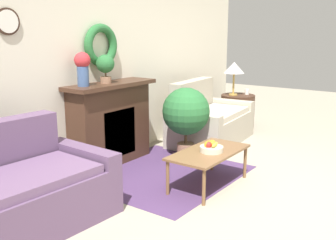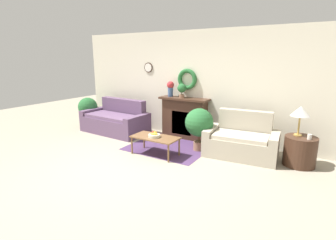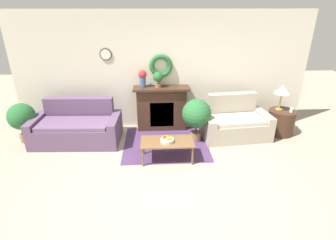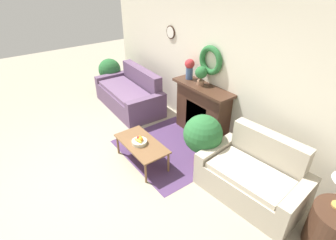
{
  "view_description": "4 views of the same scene",
  "coord_description": "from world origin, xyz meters",
  "px_view_note": "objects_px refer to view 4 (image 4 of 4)",
  "views": [
    {
      "loc": [
        -3.55,
        -1.14,
        1.68
      ],
      "look_at": [
        -0.11,
        1.36,
        0.71
      ],
      "focal_mm": 42.0,
      "sensor_mm": 36.0,
      "label": 1
    },
    {
      "loc": [
        3.04,
        -3.49,
        2.05
      ],
      "look_at": [
        0.15,
        1.21,
        0.72
      ],
      "focal_mm": 28.0,
      "sensor_mm": 36.0,
      "label": 2
    },
    {
      "loc": [
        -0.21,
        -3.48,
        2.79
      ],
      "look_at": [
        0.05,
        1.22,
        0.7
      ],
      "focal_mm": 28.0,
      "sensor_mm": 36.0,
      "label": 3
    },
    {
      "loc": [
        3.14,
        -0.86,
        2.96
      ],
      "look_at": [
        0.29,
        1.26,
        0.85
      ],
      "focal_mm": 28.0,
      "sensor_mm": 36.0,
      "label": 4
    }
  ],
  "objects_px": {
    "coffee_table": "(141,145)",
    "side_table_by_loveseat": "(334,230)",
    "vase_on_mantel_left": "(190,67)",
    "potted_plant_on_mantel": "(201,74)",
    "couch_left": "(130,95)",
    "fireplace": "(202,111)",
    "fruit_bowl": "(140,141)",
    "loveseat_right": "(253,177)",
    "potted_plant_floor_by_loveseat": "(203,135)",
    "potted_plant_floor_by_couch": "(110,71)"
  },
  "relations": [
    {
      "from": "vase_on_mantel_left",
      "to": "potted_plant_floor_by_couch",
      "type": "distance_m",
      "value": 2.74
    },
    {
      "from": "couch_left",
      "to": "potted_plant_floor_by_loveseat",
      "type": "bearing_deg",
      "value": -0.32
    },
    {
      "from": "vase_on_mantel_left",
      "to": "potted_plant_floor_by_loveseat",
      "type": "xyz_separation_m",
      "value": [
        1.15,
        -0.67,
        -0.66
      ]
    },
    {
      "from": "fireplace",
      "to": "potted_plant_floor_by_couch",
      "type": "xyz_separation_m",
      "value": [
        -3.02,
        -0.49,
        0.03
      ]
    },
    {
      "from": "potted_plant_floor_by_couch",
      "to": "potted_plant_floor_by_loveseat",
      "type": "relative_size",
      "value": 0.91
    },
    {
      "from": "fireplace",
      "to": "couch_left",
      "type": "bearing_deg",
      "value": -163.92
    },
    {
      "from": "side_table_by_loveseat",
      "to": "potted_plant_floor_by_loveseat",
      "type": "bearing_deg",
      "value": -173.34
    },
    {
      "from": "couch_left",
      "to": "fruit_bowl",
      "type": "height_order",
      "value": "couch_left"
    },
    {
      "from": "loveseat_right",
      "to": "potted_plant_floor_by_loveseat",
      "type": "relative_size",
      "value": 1.62
    },
    {
      "from": "fruit_bowl",
      "to": "couch_left",
      "type": "bearing_deg",
      "value": 154.8
    },
    {
      "from": "fruit_bowl",
      "to": "potted_plant_on_mantel",
      "type": "distance_m",
      "value": 1.65
    },
    {
      "from": "couch_left",
      "to": "potted_plant_on_mantel",
      "type": "distance_m",
      "value": 2.1
    },
    {
      "from": "coffee_table",
      "to": "fruit_bowl",
      "type": "relative_size",
      "value": 3.99
    },
    {
      "from": "fruit_bowl",
      "to": "vase_on_mantel_left",
      "type": "distance_m",
      "value": 1.73
    },
    {
      "from": "coffee_table",
      "to": "vase_on_mantel_left",
      "type": "xyz_separation_m",
      "value": [
        -0.48,
        1.42,
        0.92
      ]
    },
    {
      "from": "coffee_table",
      "to": "potted_plant_floor_by_couch",
      "type": "xyz_separation_m",
      "value": [
        -3.08,
        0.93,
        0.19
      ]
    },
    {
      "from": "vase_on_mantel_left",
      "to": "potted_plant_on_mantel",
      "type": "distance_m",
      "value": 0.35
    },
    {
      "from": "potted_plant_floor_by_couch",
      "to": "couch_left",
      "type": "bearing_deg",
      "value": -2.51
    },
    {
      "from": "loveseat_right",
      "to": "vase_on_mantel_left",
      "type": "bearing_deg",
      "value": 160.81
    },
    {
      "from": "coffee_table",
      "to": "side_table_by_loveseat",
      "type": "relative_size",
      "value": 1.7
    },
    {
      "from": "potted_plant_on_mantel",
      "to": "potted_plant_floor_by_loveseat",
      "type": "relative_size",
      "value": 0.37
    },
    {
      "from": "potted_plant_on_mantel",
      "to": "loveseat_right",
      "type": "bearing_deg",
      "value": -15.67
    },
    {
      "from": "fruit_bowl",
      "to": "coffee_table",
      "type": "bearing_deg",
      "value": 75.18
    },
    {
      "from": "fireplace",
      "to": "fruit_bowl",
      "type": "xyz_separation_m",
      "value": [
        0.05,
        -1.44,
        -0.08
      ]
    },
    {
      "from": "fireplace",
      "to": "side_table_by_loveseat",
      "type": "relative_size",
      "value": 2.18
    },
    {
      "from": "loveseat_right",
      "to": "coffee_table",
      "type": "distance_m",
      "value": 1.83
    },
    {
      "from": "fireplace",
      "to": "potted_plant_floor_by_loveseat",
      "type": "height_order",
      "value": "fireplace"
    },
    {
      "from": "loveseat_right",
      "to": "potted_plant_on_mantel",
      "type": "xyz_separation_m",
      "value": [
        -1.71,
        0.48,
        0.95
      ]
    },
    {
      "from": "fireplace",
      "to": "potted_plant_floor_by_couch",
      "type": "relative_size",
      "value": 1.48
    },
    {
      "from": "fireplace",
      "to": "fruit_bowl",
      "type": "relative_size",
      "value": 5.1
    },
    {
      "from": "fireplace",
      "to": "couch_left",
      "type": "relative_size",
      "value": 0.68
    },
    {
      "from": "couch_left",
      "to": "coffee_table",
      "type": "relative_size",
      "value": 1.88
    },
    {
      "from": "fireplace",
      "to": "loveseat_right",
      "type": "relative_size",
      "value": 0.83
    },
    {
      "from": "side_table_by_loveseat",
      "to": "potted_plant_on_mantel",
      "type": "distance_m",
      "value": 3.02
    },
    {
      "from": "coffee_table",
      "to": "fireplace",
      "type": "bearing_deg",
      "value": 92.37
    },
    {
      "from": "loveseat_right",
      "to": "vase_on_mantel_left",
      "type": "distance_m",
      "value": 2.33
    },
    {
      "from": "coffee_table",
      "to": "vase_on_mantel_left",
      "type": "relative_size",
      "value": 2.55
    },
    {
      "from": "loveseat_right",
      "to": "potted_plant_on_mantel",
      "type": "bearing_deg",
      "value": 158.8
    },
    {
      "from": "vase_on_mantel_left",
      "to": "potted_plant_floor_by_couch",
      "type": "relative_size",
      "value": 0.45
    },
    {
      "from": "side_table_by_loveseat",
      "to": "fruit_bowl",
      "type": "bearing_deg",
      "value": -159.47
    },
    {
      "from": "side_table_by_loveseat",
      "to": "vase_on_mantel_left",
      "type": "distance_m",
      "value": 3.35
    },
    {
      "from": "fireplace",
      "to": "fruit_bowl",
      "type": "distance_m",
      "value": 1.45
    },
    {
      "from": "loveseat_right",
      "to": "potted_plant_floor_by_couch",
      "type": "bearing_deg",
      "value": 174.39
    },
    {
      "from": "vase_on_mantel_left",
      "to": "fireplace",
      "type": "bearing_deg",
      "value": -0.76
    },
    {
      "from": "couch_left",
      "to": "side_table_by_loveseat",
      "type": "height_order",
      "value": "couch_left"
    },
    {
      "from": "fruit_bowl",
      "to": "potted_plant_on_mantel",
      "type": "xyz_separation_m",
      "value": [
        -0.13,
        1.43,
        0.81
      ]
    },
    {
      "from": "vase_on_mantel_left",
      "to": "potted_plant_on_mantel",
      "type": "height_order",
      "value": "vase_on_mantel_left"
    },
    {
      "from": "loveseat_right",
      "to": "potted_plant_on_mantel",
      "type": "relative_size",
      "value": 4.41
    },
    {
      "from": "loveseat_right",
      "to": "potted_plant_floor_by_couch",
      "type": "height_order",
      "value": "loveseat_right"
    },
    {
      "from": "couch_left",
      "to": "vase_on_mantel_left",
      "type": "height_order",
      "value": "vase_on_mantel_left"
    }
  ]
}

